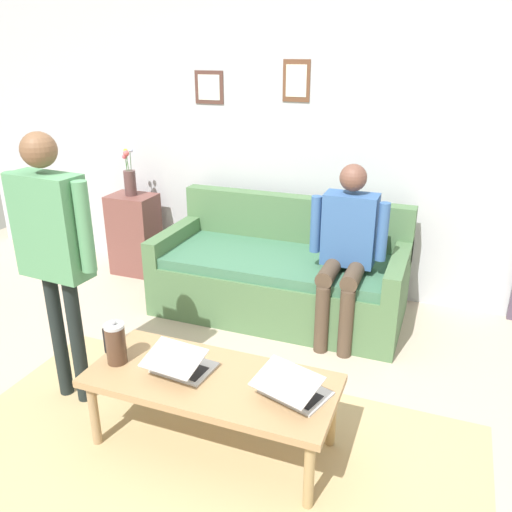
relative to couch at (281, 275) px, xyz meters
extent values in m
plane|color=#BDA793|center=(-0.07, 1.61, -0.30)|extent=(7.68, 7.68, 0.00)
cube|color=tan|center=(-0.16, 1.74, -0.30)|extent=(2.85, 1.56, 0.01)
cube|color=#B9BBC2|center=(-0.07, -0.59, 1.05)|extent=(7.04, 0.10, 2.70)
cube|color=brown|center=(0.07, -0.54, 1.47)|extent=(0.22, 0.02, 0.32)
cube|color=beige|center=(0.07, -0.53, 1.47)|extent=(0.17, 0.00, 0.25)
cube|color=#52322B|center=(0.85, -0.54, 1.40)|extent=(0.26, 0.02, 0.27)
cube|color=silver|center=(0.85, -0.53, 1.40)|extent=(0.20, 0.00, 0.21)
cube|color=#4C7047|center=(0.00, 0.04, -0.09)|extent=(1.95, 0.90, 0.42)
cube|color=#3E7053|center=(0.00, 0.06, 0.16)|extent=(1.71, 0.82, 0.08)
cube|color=#4C7047|center=(0.00, -0.34, 0.35)|extent=(1.95, 0.14, 0.46)
cube|color=#4C7047|center=(-0.92, 0.04, 0.22)|extent=(0.12, 0.90, 0.20)
cube|color=#4C7047|center=(0.92, 0.04, 0.22)|extent=(0.12, 0.90, 0.20)
cube|color=#A47F55|center=(-0.16, 1.64, 0.10)|extent=(1.31, 0.56, 0.04)
cylinder|color=#A48859|center=(-0.76, 1.86, -0.11)|extent=(0.05, 0.05, 0.39)
cylinder|color=#9F815B|center=(0.43, 1.86, -0.11)|extent=(0.05, 0.05, 0.39)
cylinder|color=#A6814D|center=(-0.76, 1.41, -0.11)|extent=(0.05, 0.05, 0.39)
cylinder|color=#A48359|center=(0.43, 1.41, -0.11)|extent=(0.05, 0.05, 0.39)
cube|color=silver|center=(0.00, 1.62, 0.13)|extent=(0.32, 0.26, 0.01)
cube|color=black|center=(0.01, 1.63, 0.14)|extent=(0.26, 0.16, 0.00)
cube|color=silver|center=(0.01, 1.70, 0.24)|extent=(0.32, 0.24, 0.06)
cube|color=white|center=(0.01, 1.70, 0.24)|extent=(0.28, 0.21, 0.05)
cube|color=silver|center=(-0.61, 1.60, 0.13)|extent=(0.37, 0.31, 0.01)
cube|color=black|center=(-0.61, 1.62, 0.14)|extent=(0.29, 0.21, 0.00)
cube|color=silver|center=(-0.59, 1.68, 0.24)|extent=(0.36, 0.29, 0.07)
cube|color=white|center=(-0.59, 1.68, 0.24)|extent=(0.32, 0.26, 0.06)
cylinder|color=#4C3323|center=(0.37, 1.69, 0.23)|extent=(0.11, 0.11, 0.21)
cylinder|color=#B7B7BC|center=(0.37, 1.69, 0.34)|extent=(0.11, 0.11, 0.02)
sphere|color=#B2B2B7|center=(0.37, 1.69, 0.37)|extent=(0.03, 0.03, 0.03)
cube|color=black|center=(0.44, 1.69, 0.24)|extent=(0.01, 0.01, 0.15)
cube|color=brown|center=(1.54, -0.25, 0.07)|extent=(0.42, 0.32, 0.76)
cylinder|color=brown|center=(1.54, -0.25, 0.57)|extent=(0.11, 0.11, 0.23)
cylinder|color=#3D7038|center=(1.52, -0.27, 0.77)|extent=(0.02, 0.02, 0.18)
sphere|color=silver|center=(1.52, -0.27, 0.86)|extent=(0.04, 0.04, 0.04)
cylinder|color=#3D7038|center=(1.54, -0.23, 0.76)|extent=(0.02, 0.01, 0.16)
sphere|color=#E45959|center=(1.53, -0.22, 0.84)|extent=(0.05, 0.05, 0.05)
cylinder|color=#3D7038|center=(1.55, -0.24, 0.75)|extent=(0.02, 0.02, 0.13)
sphere|color=#E7535D|center=(1.56, -0.23, 0.81)|extent=(0.04, 0.04, 0.04)
cylinder|color=#3D7038|center=(1.56, -0.26, 0.77)|extent=(0.02, 0.03, 0.17)
sphere|color=yellow|center=(1.57, -0.27, 0.86)|extent=(0.04, 0.04, 0.04)
cylinder|color=black|center=(0.89, 1.55, 0.10)|extent=(0.08, 0.08, 0.82)
cylinder|color=black|center=(0.74, 1.56, 0.10)|extent=(0.08, 0.08, 0.82)
cube|color=#508C5E|center=(0.82, 1.56, 0.80)|extent=(0.42, 0.21, 0.58)
cylinder|color=#508C5E|center=(1.06, 1.54, 0.83)|extent=(0.09, 0.09, 0.49)
cylinder|color=#508C5E|center=(0.57, 1.58, 0.83)|extent=(0.09, 0.09, 0.49)
sphere|color=brown|center=(0.82, 1.56, 1.22)|extent=(0.19, 0.19, 0.19)
cylinder|color=#4C3C2D|center=(-0.64, 0.50, -0.05)|extent=(0.10, 0.10, 0.50)
cylinder|color=#4C3C2D|center=(-0.47, 0.50, -0.05)|extent=(0.10, 0.10, 0.50)
cylinder|color=#4C3C2D|center=(-0.64, 0.32, 0.25)|extent=(0.12, 0.40, 0.12)
cylinder|color=#4C3C2D|center=(-0.47, 0.32, 0.25)|extent=(0.12, 0.40, 0.12)
cube|color=#355C97|center=(-0.56, 0.14, 0.51)|extent=(0.37, 0.20, 0.52)
cylinder|color=#355C97|center=(-0.79, 0.19, 0.53)|extent=(0.08, 0.08, 0.42)
cylinder|color=#355C97|center=(-0.32, 0.19, 0.53)|extent=(0.08, 0.08, 0.42)
sphere|color=brown|center=(-0.56, 0.14, 0.88)|extent=(0.19, 0.19, 0.19)
camera|label=1|loc=(-1.19, 3.66, 1.70)|focal=36.48mm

